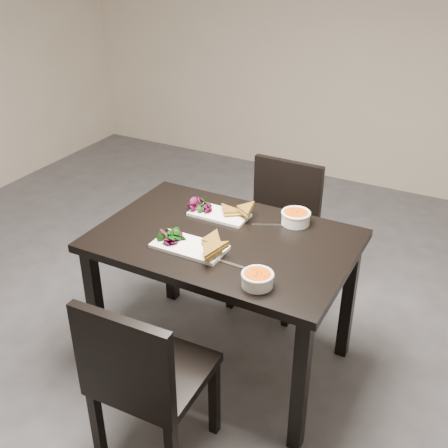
# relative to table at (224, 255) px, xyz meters

# --- Properties ---
(ground) EXTENTS (5.00, 5.00, 0.00)m
(ground) POSITION_rel_table_xyz_m (-0.25, 0.08, -0.65)
(ground) COLOR #47474C
(ground) RESTS_ON ground
(table) EXTENTS (1.20, 0.80, 0.75)m
(table) POSITION_rel_table_xyz_m (0.00, 0.00, 0.00)
(table) COLOR black
(table) RESTS_ON ground
(chair_near) EXTENTS (0.43, 0.43, 0.85)m
(chair_near) POSITION_rel_table_xyz_m (0.01, -0.70, -0.17)
(chair_near) COLOR black
(chair_near) RESTS_ON ground
(chair_far) EXTENTS (0.42, 0.42, 0.85)m
(chair_far) POSITION_rel_table_xyz_m (0.00, 0.68, -0.17)
(chair_far) COLOR black
(chair_far) RESTS_ON ground
(plate_near) EXTENTS (0.33, 0.17, 0.02)m
(plate_near) POSITION_rel_table_xyz_m (-0.09, -0.16, 0.11)
(plate_near) COLOR white
(plate_near) RESTS_ON table
(sandwich_near) EXTENTS (0.18, 0.15, 0.05)m
(sandwich_near) POSITION_rel_table_xyz_m (-0.03, -0.15, 0.14)
(sandwich_near) COLOR olive
(sandwich_near) RESTS_ON plate_near
(salad_near) EXTENTS (0.10, 0.09, 0.05)m
(salad_near) POSITION_rel_table_xyz_m (-0.19, -0.16, 0.14)
(salad_near) COLOR black
(salad_near) RESTS_ON plate_near
(soup_bowl_near) EXTENTS (0.13, 0.13, 0.06)m
(soup_bowl_near) POSITION_rel_table_xyz_m (0.30, -0.28, 0.13)
(soup_bowl_near) COLOR white
(soup_bowl_near) RESTS_ON table
(cutlery_near) EXTENTS (0.18, 0.02, 0.00)m
(cutlery_near) POSITION_rel_table_xyz_m (0.12, -0.19, 0.10)
(cutlery_near) COLOR silver
(cutlery_near) RESTS_ON table
(plate_far) EXTENTS (0.30, 0.15, 0.01)m
(plate_far) POSITION_rel_table_xyz_m (-0.12, 0.18, 0.11)
(plate_far) COLOR white
(plate_far) RESTS_ON table
(sandwich_far) EXTENTS (0.19, 0.18, 0.05)m
(sandwich_far) POSITION_rel_table_xyz_m (-0.06, 0.16, 0.14)
(sandwich_far) COLOR olive
(sandwich_far) RESTS_ON plate_far
(salad_far) EXTENTS (0.09, 0.08, 0.04)m
(salad_far) POSITION_rel_table_xyz_m (-0.22, 0.18, 0.13)
(salad_far) COLOR black
(salad_far) RESTS_ON plate_far
(soup_bowl_far) EXTENTS (0.14, 0.14, 0.07)m
(soup_bowl_far) POSITION_rel_table_xyz_m (0.25, 0.28, 0.14)
(soup_bowl_far) COLOR white
(soup_bowl_far) RESTS_ON table
(cutlery_far) EXTENTS (0.17, 0.09, 0.00)m
(cutlery_far) POSITION_rel_table_xyz_m (0.14, 0.21, 0.10)
(cutlery_far) COLOR silver
(cutlery_far) RESTS_ON table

